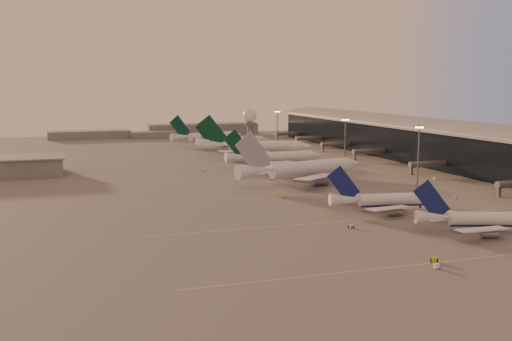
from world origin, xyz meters
name	(u,v)px	position (x,y,z in m)	size (l,w,h in m)	color
ground	(359,229)	(0.00, 0.00, 0.00)	(700.00, 700.00, 0.00)	#5A5858
taxiway_markings	(360,190)	(30.00, 56.00, 0.01)	(180.00, 185.25, 0.02)	#EBD753
terminal	(447,144)	(107.88, 110.09, 10.52)	(57.00, 362.00, 23.04)	black
radar_tower	(250,127)	(5.00, 120.00, 20.95)	(6.40, 6.40, 31.10)	#57595E
mast_b	(418,153)	(55.00, 55.00, 13.74)	(3.60, 0.56, 25.00)	#57595E
mast_c	(345,141)	(50.00, 110.00, 13.74)	(3.60, 0.56, 25.00)	#57595E
mast_d	(277,128)	(48.00, 200.00, 13.74)	(3.60, 0.56, 25.00)	#57595E
distant_horizon	(170,131)	(2.62, 325.14, 3.89)	(165.00, 37.50, 9.00)	slate
narrowbody_near	(481,221)	(30.95, -13.60, 3.00)	(36.48, 28.61, 14.80)	silver
narrowbody_mid	(386,202)	(19.85, 18.88, 3.12)	(39.25, 31.10, 15.40)	silver
widebody_white	(303,172)	(17.09, 83.58, 3.95)	(63.59, 50.34, 22.79)	silver
greentail_a	(275,159)	(22.09, 131.86, 3.39)	(52.83, 42.66, 19.19)	silver
greentail_b	(256,149)	(25.67, 174.34, 4.21)	(62.97, 49.99, 23.83)	silver
greentail_c	(234,143)	(25.18, 219.01, 3.41)	(52.15, 41.60, 19.31)	silver
greentail_d	(208,138)	(16.45, 254.50, 3.65)	(55.13, 43.85, 20.67)	silver
gsv_truck_a	(438,263)	(-0.53, -39.00, 1.22)	(6.01, 2.45, 2.39)	silver
gsv_tug_near	(434,260)	(1.28, -34.74, 0.57)	(4.02, 4.50, 1.10)	gold
gsv_tug_mid	(351,226)	(-1.74, 1.51, 0.48)	(3.51, 3.74, 0.92)	silver
gsv_truck_b	(456,196)	(55.35, 30.51, 0.98)	(5.07, 3.40, 1.93)	silver
gsv_truck_c	(284,195)	(-4.03, 50.39, 1.08)	(5.08, 4.96, 2.11)	gold
gsv_catering_b	(435,175)	(73.59, 69.64, 2.09)	(5.35, 2.96, 4.18)	silver
gsv_tug_far	(271,179)	(5.35, 90.75, 0.45)	(3.51, 3.47, 0.88)	silver
gsv_truck_d	(204,169)	(-16.73, 124.33, 1.25)	(4.35, 6.43, 2.45)	silver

